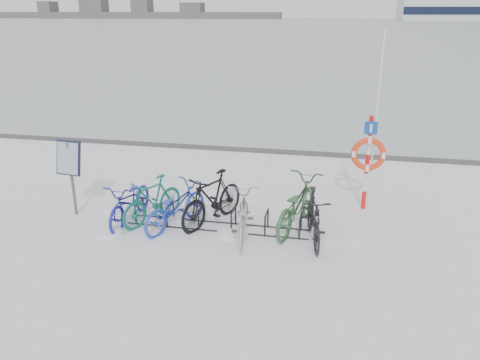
{
  "coord_description": "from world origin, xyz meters",
  "views": [
    {
      "loc": [
        2.34,
        -8.98,
        4.47
      ],
      "look_at": [
        0.38,
        0.6,
        0.92
      ],
      "focal_mm": 35.0,
      "sensor_mm": 36.0,
      "label": 1
    }
  ],
  "objects": [
    {
      "name": "lifebuoy_station",
      "position": [
        3.17,
        1.65,
        1.37
      ],
      "size": [
        0.79,
        0.22,
        4.09
      ],
      "color": "red",
      "rests_on": "ground"
    },
    {
      "name": "ice_sheet",
      "position": [
        0.0,
        155.0,
        0.01
      ],
      "size": [
        400.0,
        298.0,
        0.02
      ],
      "primitive_type": "cube",
      "color": "#A1ADB6",
      "rests_on": "ground"
    },
    {
      "name": "bike_2",
      "position": [
        -0.92,
        -0.09,
        0.5
      ],
      "size": [
        1.35,
        2.0,
        1.0
      ],
      "primitive_type": "imported",
      "rotation": [
        0.0,
        0.0,
        2.74
      ],
      "color": "#2541BA",
      "rests_on": "ground"
    },
    {
      "name": "info_board",
      "position": [
        -3.39,
        -0.01,
        1.28
      ],
      "size": [
        0.61,
        0.29,
        1.78
      ],
      "rotation": [
        0.0,
        0.0,
        -0.11
      ],
      "color": "#595B5E",
      "rests_on": "ground"
    },
    {
      "name": "bike_rack",
      "position": [
        0.0,
        0.0,
        0.18
      ],
      "size": [
        4.0,
        0.48,
        0.46
      ],
      "color": "black",
      "rests_on": "ground"
    },
    {
      "name": "ground",
      "position": [
        0.0,
        0.0,
        0.0
      ],
      "size": [
        900.0,
        900.0,
        0.0
      ],
      "primitive_type": "plane",
      "color": "white",
      "rests_on": "ground"
    },
    {
      "name": "bike_1",
      "position": [
        -1.5,
        0.06,
        0.53
      ],
      "size": [
        1.19,
        1.79,
        1.05
      ],
      "primitive_type": "imported",
      "rotation": [
        0.0,
        0.0,
        -0.44
      ],
      "color": "#14655C",
      "rests_on": "ground"
    },
    {
      "name": "bike_4",
      "position": [
        0.61,
        -0.32,
        0.49
      ],
      "size": [
        0.93,
        1.94,
        0.98
      ],
      "primitive_type": "imported",
      "rotation": [
        0.0,
        0.0,
        3.3
      ],
      "color": "#93959A",
      "rests_on": "ground"
    },
    {
      "name": "bike_3",
      "position": [
        -0.17,
        0.24,
        0.6
      ],
      "size": [
        1.37,
        2.04,
        1.2
      ],
      "primitive_type": "imported",
      "rotation": [
        0.0,
        0.0,
        -0.45
      ],
      "color": "black",
      "rests_on": "ground"
    },
    {
      "name": "bike_0",
      "position": [
        -1.98,
        -0.04,
        0.5
      ],
      "size": [
        0.72,
        1.94,
        1.01
      ],
      "primitive_type": "imported",
      "rotation": [
        0.0,
        0.0,
        -0.03
      ],
      "color": "#1E1D9B",
      "rests_on": "ground"
    },
    {
      "name": "snow_drifts",
      "position": [
        -0.14,
        -0.16,
        0.0
      ],
      "size": [
        6.04,
        2.11,
        0.24
      ],
      "color": "white",
      "rests_on": "ground"
    },
    {
      "name": "bike_5",
      "position": [
        1.68,
        0.36,
        0.57
      ],
      "size": [
        1.32,
        2.31,
        1.15
      ],
      "primitive_type": "imported",
      "rotation": [
        0.0,
        0.0,
        2.87
      ],
      "color": "#2B5833",
      "rests_on": "ground"
    },
    {
      "name": "quay_edge",
      "position": [
        0.0,
        5.9,
        0.05
      ],
      "size": [
        400.0,
        0.25,
        0.1
      ],
      "primitive_type": "cube",
      "color": "#3F3F42",
      "rests_on": "ground"
    },
    {
      "name": "bike_6",
      "position": [
        2.07,
        -0.2,
        0.55
      ],
      "size": [
        0.82,
        1.88,
        1.09
      ],
      "primitive_type": "imported",
      "rotation": [
        0.0,
        0.0,
        0.17
      ],
      "color": "black",
      "rests_on": "ground"
    },
    {
      "name": "shoreline",
      "position": [
        -122.02,
        260.0,
        2.79
      ],
      "size": [
        180.0,
        12.0,
        9.5
      ],
      "color": "#4C4C4C",
      "rests_on": "ground"
    }
  ]
}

